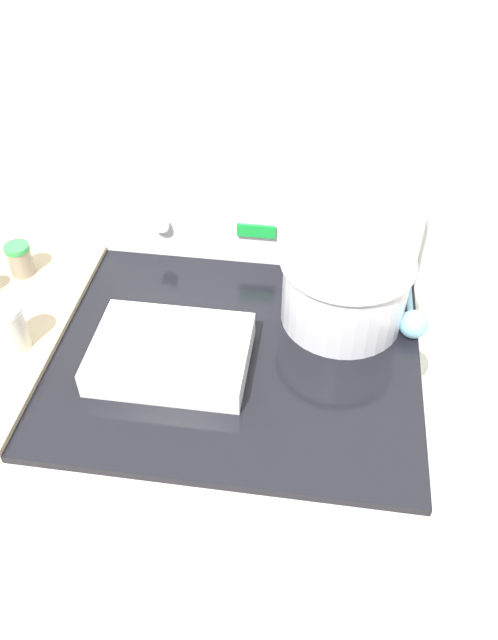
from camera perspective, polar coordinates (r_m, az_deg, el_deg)
kitchen_wall at (r=1.43m, az=1.24°, el=16.98°), size 8.00×0.05×2.50m
stove_range at (r=1.68m, az=-0.78°, el=-13.81°), size 0.75×0.70×0.95m
control_panel at (r=1.48m, az=0.83°, el=8.55°), size 0.75×0.07×0.18m
side_counter at (r=1.85m, az=-21.62°, el=-10.38°), size 0.56×0.67×0.96m
mixing_bowl at (r=1.33m, az=8.75°, el=3.16°), size 0.28×0.28×0.16m
casserole_dish at (r=1.26m, az=-7.16°, el=-2.95°), size 0.31×0.22×0.06m
ladle at (r=1.37m, az=14.74°, el=0.03°), size 0.06×0.26×0.06m
spice_jar_white_cap at (r=1.34m, az=-20.97°, el=-0.63°), size 0.06×0.06×0.10m
spice_jar_green_cap at (r=1.54m, az=-20.20°, el=5.24°), size 0.06×0.06×0.08m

